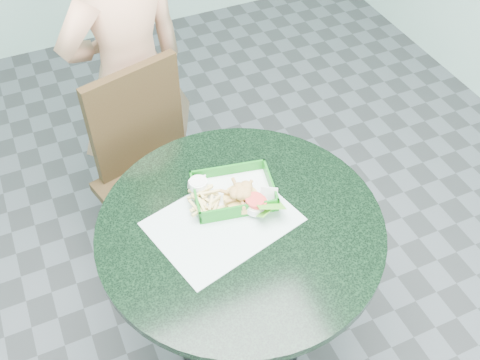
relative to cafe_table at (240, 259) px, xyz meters
name	(u,v)px	position (x,y,z in m)	size (l,w,h in m)	color
floor	(240,341)	(0.00, 0.00, -0.58)	(4.00, 5.00, 0.02)	#303335
cafe_table	(240,259)	(0.00, 0.00, 0.00)	(0.91, 0.91, 0.75)	#29282D
dining_chair	(149,165)	(-0.13, 0.61, -0.05)	(0.40, 0.40, 0.93)	#523421
diner_person	(130,76)	(-0.09, 0.89, 0.19)	(0.56, 0.37, 1.55)	tan
placemat	(223,225)	(-0.05, 0.03, 0.17)	(0.43, 0.32, 0.00)	#A8C0BD
food_basket	(234,197)	(0.03, 0.11, 0.19)	(0.26, 0.19, 0.05)	#0F6816
crab_sandwich	(243,197)	(0.04, 0.08, 0.22)	(0.12, 0.12, 0.07)	tan
fries_pile	(205,207)	(-0.08, 0.10, 0.21)	(0.10, 0.11, 0.04)	#D8BF6B
sauce_ramekin	(198,193)	(-0.08, 0.15, 0.22)	(0.06, 0.06, 0.03)	white
garnish_cup	(263,205)	(0.09, 0.03, 0.21)	(0.11, 0.10, 0.04)	white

